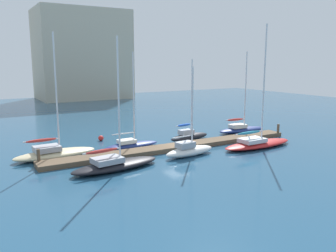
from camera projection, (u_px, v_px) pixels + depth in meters
name	position (u px, v px, depth m)	size (l,w,h in m)	color
ground_plane	(178.00, 149.00, 35.15)	(120.00, 120.00, 0.00)	navy
dock_pier	(178.00, 147.00, 35.11)	(27.04, 1.99, 0.44)	brown
dock_piling_near_end	(39.00, 158.00, 29.24)	(0.28, 0.28, 1.45)	brown
dock_piling_far_end	(278.00, 130.00, 40.80)	(0.28, 0.28, 1.45)	brown
sailboat_0	(54.00, 152.00, 31.70)	(7.49, 2.92, 11.11)	beige
sailboat_1	(115.00, 163.00, 28.32)	(7.87, 3.30, 10.52)	black
sailboat_2	(131.00, 143.00, 35.44)	(5.80, 1.96, 9.52)	navy
sailboat_3	(189.00, 150.00, 32.48)	(5.50, 2.22, 8.13)	white
sailboat_4	(189.00, 135.00, 38.86)	(5.36, 2.28, 8.84)	black
sailboat_5	(257.00, 142.00, 35.69)	(8.58, 2.73, 12.17)	#B21E1E
sailboat_6	(241.00, 128.00, 43.14)	(6.64, 2.33, 9.77)	navy
mooring_buoy_red	(101.00, 138.00, 38.68)	(0.59, 0.59, 0.59)	red
harbor_building_distant	(82.00, 55.00, 81.76)	(20.21, 13.54, 20.11)	#BCB299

